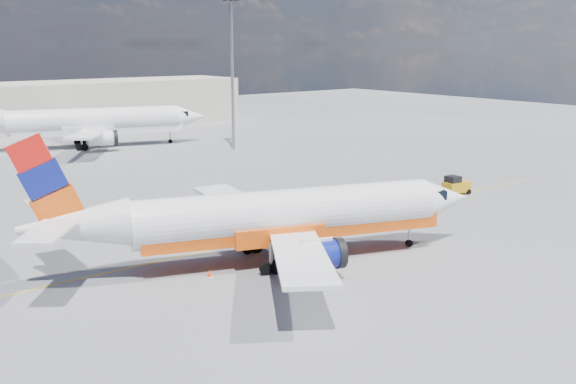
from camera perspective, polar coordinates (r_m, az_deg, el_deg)
ground at (r=46.52m, az=0.83°, el=-4.79°), size 240.00×240.00×0.00m
taxi_line at (r=48.78m, az=-1.38°, el=-3.93°), size 70.00×0.15×0.01m
terminal_main at (r=114.80m, az=-21.29°, el=7.02°), size 70.00×14.00×8.00m
main_jet at (r=42.25m, az=-1.32°, el=-2.21°), size 30.81×23.38×9.37m
second_jet at (r=94.40m, az=-17.45°, el=5.92°), size 35.00×26.63×10.60m
gse_tug at (r=64.04m, az=14.68°, el=0.56°), size 2.75×1.86×1.86m
traffic_cone at (r=40.65m, az=-6.99°, el=-7.20°), size 0.36×0.36×0.50m
floodlight_mast at (r=88.40m, az=-5.00°, el=11.62°), size 1.48×1.48×20.26m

